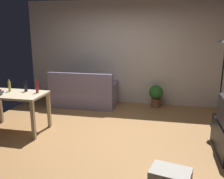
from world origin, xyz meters
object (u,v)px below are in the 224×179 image
bottle_dark (26,86)px  torchiere_lamp (224,58)px  bottle_red (37,87)px  couch (84,94)px  bottle_squat (9,86)px  potted_plant (156,94)px  desk (14,99)px

bottle_dark → torchiere_lamp: bearing=12.7°
bottle_red → torchiere_lamp: bearing=14.4°
couch → torchiere_lamp: (3.13, -0.80, 1.10)m
couch → bottle_dark: bearing=69.0°
couch → bottle_squat: (-0.95, -1.71, 0.55)m
potted_plant → couch: bearing=-170.3°
bottle_red → bottle_dark: bearing=169.7°
desk → bottle_red: size_ratio=4.68×
bottle_squat → bottle_dark: (0.32, 0.06, -0.00)m
bottle_dark → desk: bearing=-133.1°
desk → bottle_dark: bottle_dark is taller
couch → bottle_squat: 2.03m
bottle_dark → bottle_red: (0.27, -0.05, 0.01)m
couch → torchiere_lamp: bearing=165.7°
torchiere_lamp → bottle_red: size_ratio=7.05×
torchiere_lamp → bottle_red: bearing=-165.6°
torchiere_lamp → potted_plant: size_ratio=3.18×
potted_plant → bottle_squat: bottle_squat is taller
potted_plant → bottle_squat: bearing=-144.0°
torchiere_lamp → bottle_red: 3.65m
couch → potted_plant: bearing=-170.3°
torchiere_lamp → desk: (-3.93, -1.03, -0.76)m
desk → bottle_red: 0.51m
desk → torchiere_lamp: bearing=14.9°
couch → bottle_red: bearing=78.0°
torchiere_lamp → bottle_red: torchiere_lamp is taller
couch → potted_plant: (1.83, 0.31, 0.02)m
potted_plant → bottle_squat: (-2.78, -2.02, 0.53)m
desk → potted_plant: desk is taller
couch → potted_plant: 1.86m
couch → desk: bearing=66.4°
torchiere_lamp → couch: bearing=165.7°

